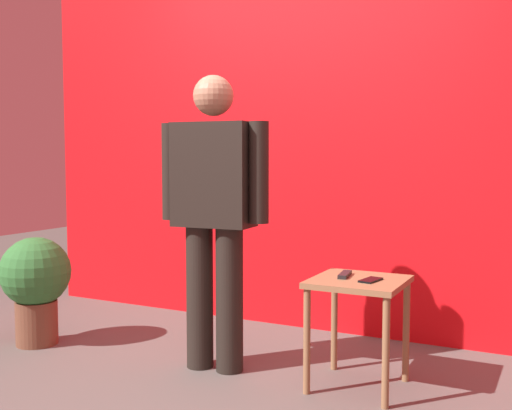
{
  "coord_description": "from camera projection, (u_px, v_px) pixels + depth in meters",
  "views": [
    {
      "loc": [
        1.62,
        -2.49,
        1.2
      ],
      "look_at": [
        0.06,
        0.55,
        0.93
      ],
      "focal_mm": 43.43,
      "sensor_mm": 36.0,
      "label": 1
    }
  ],
  "objects": [
    {
      "name": "side_table",
      "position": [
        358.0,
        298.0,
        3.18
      ],
      "size": [
        0.46,
        0.46,
        0.57
      ],
      "color": "olive",
      "rests_on": "ground_plane"
    },
    {
      "name": "cell_phone",
      "position": [
        371.0,
        280.0,
        3.12
      ],
      "size": [
        0.09,
        0.15,
        0.01
      ],
      "primitive_type": "cube",
      "rotation": [
        0.0,
        0.0,
        -0.18
      ],
      "color": "black",
      "rests_on": "side_table"
    },
    {
      "name": "standing_person",
      "position": [
        214.0,
        207.0,
        3.42
      ],
      "size": [
        0.65,
        0.25,
        1.64
      ],
      "color": "black",
      "rests_on": "ground_plane"
    },
    {
      "name": "potted_plant",
      "position": [
        36.0,
        281.0,
        3.92
      ],
      "size": [
        0.44,
        0.44,
        0.69
      ],
      "color": "brown",
      "rests_on": "ground_plane"
    },
    {
      "name": "tv_remote",
      "position": [
        345.0,
        275.0,
        3.23
      ],
      "size": [
        0.07,
        0.17,
        0.02
      ],
      "primitive_type": "cube",
      "rotation": [
        0.0,
        0.0,
        0.14
      ],
      "color": "black",
      "rests_on": "side_table"
    },
    {
      "name": "back_wall_red",
      "position": [
        311.0,
        102.0,
        4.25
      ],
      "size": [
        4.41,
        0.12,
        3.14
      ],
      "primitive_type": "cube",
      "color": "red",
      "rests_on": "ground_plane"
    },
    {
      "name": "ground_plane",
      "position": [
        194.0,
        400.0,
        3.04
      ],
      "size": [
        12.0,
        12.0,
        0.0
      ],
      "primitive_type": "plane",
      "color": "#59544F"
    }
  ]
}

